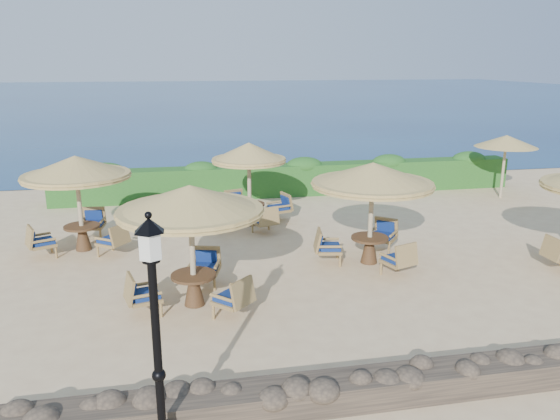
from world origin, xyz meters
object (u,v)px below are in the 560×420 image
object	(u,v)px
lamp_post	(157,351)
cafe_set_1	(372,189)
extra_parasol	(506,141)
cafe_set_4	(249,173)
cafe_set_0	(191,217)
cafe_set_3	(77,182)

from	to	relation	value
lamp_post	cafe_set_1	xyz separation A→B (m)	(5.19, 6.31, 0.42)
extra_parasol	cafe_set_4	world-z (taller)	cafe_set_4
cafe_set_0	cafe_set_1	bearing A→B (deg)	20.33
cafe_set_3	cafe_set_4	bearing A→B (deg)	16.92
cafe_set_4	cafe_set_3	bearing A→B (deg)	-163.08
lamp_post	cafe_set_3	bearing A→B (deg)	104.47
cafe_set_4	cafe_set_0	bearing A→B (deg)	-109.51
cafe_set_0	cafe_set_1	xyz separation A→B (m)	(4.58, 1.70, 0.01)
lamp_post	cafe_set_4	world-z (taller)	lamp_post
lamp_post	cafe_set_1	world-z (taller)	lamp_post
cafe_set_0	cafe_set_4	xyz separation A→B (m)	(2.01, 5.67, -0.29)
extra_parasol	cafe_set_4	bearing A→B (deg)	-170.21
extra_parasol	cafe_set_0	size ratio (longest dim) A/B	0.78
extra_parasol	cafe_set_3	xyz separation A→B (m)	(-14.87, -3.21, -0.24)
cafe_set_0	cafe_set_4	world-z (taller)	same
cafe_set_3	extra_parasol	bearing A→B (deg)	12.18
extra_parasol	cafe_set_4	xyz separation A→B (m)	(-9.98, -1.72, -0.49)
cafe_set_1	cafe_set_4	size ratio (longest dim) A/B	1.08
extra_parasol	cafe_set_1	size ratio (longest dim) A/B	0.77
lamp_post	cafe_set_3	xyz separation A→B (m)	(-2.27, 8.79, 0.38)
cafe_set_0	cafe_set_1	distance (m)	4.89
lamp_post	cafe_set_3	size ratio (longest dim) A/B	1.14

